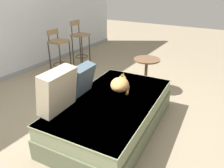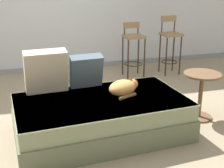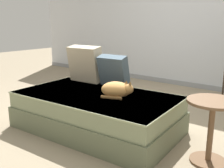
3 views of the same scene
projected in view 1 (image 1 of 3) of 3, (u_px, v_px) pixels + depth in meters
The scene contains 8 objects.
ground_plane at pixel (88, 118), 3.04m from camera, with size 16.00×16.00×0.00m, color gray.
couch at pixel (113, 113), 2.77m from camera, with size 1.88×1.15×0.42m.
throw_pillow_corner at pixel (58, 91), 2.35m from camera, with size 0.48×0.26×0.48m.
throw_pillow_middle at pixel (82, 79), 2.73m from camera, with size 0.39×0.25×0.39m.
cat at pixel (120, 84), 2.87m from camera, with size 0.39×0.34×0.20m.
bar_stool_near_window at pixel (59, 48), 4.30m from camera, with size 0.32×0.32×0.91m.
bar_stool_by_doorway at pixel (80, 41), 4.82m from camera, with size 0.32×0.32×0.99m.
side_table at pixel (146, 70), 3.72m from camera, with size 0.44×0.44×0.57m.
Camera 1 is at (-2.03, -1.61, 1.71)m, focal length 35.00 mm.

